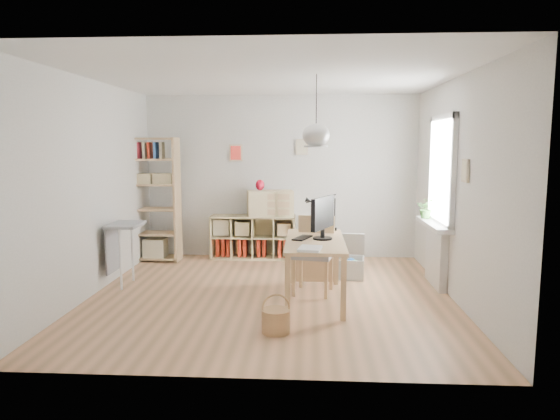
# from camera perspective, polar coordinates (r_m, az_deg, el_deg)

# --- Properties ---
(ground) EXTENTS (4.50, 4.50, 0.00)m
(ground) POSITION_cam_1_polar(r_m,az_deg,el_deg) (6.38, -1.07, -9.74)
(ground) COLOR tan
(ground) RESTS_ON ground
(room_shell) EXTENTS (4.50, 4.50, 4.50)m
(room_shell) POSITION_cam_1_polar(r_m,az_deg,el_deg) (5.93, 4.14, 8.54)
(room_shell) COLOR silver
(room_shell) RESTS_ON ground
(window_unit) EXTENTS (0.07, 1.16, 1.46)m
(window_unit) POSITION_cam_1_polar(r_m,az_deg,el_deg) (6.91, 18.08, 4.30)
(window_unit) COLOR white
(window_unit) RESTS_ON ground
(radiator) EXTENTS (0.10, 0.80, 0.80)m
(radiator) POSITION_cam_1_polar(r_m,az_deg,el_deg) (7.05, 17.42, -5.05)
(radiator) COLOR silver
(radiator) RESTS_ON ground
(windowsill) EXTENTS (0.22, 1.20, 0.06)m
(windowsill) POSITION_cam_1_polar(r_m,az_deg,el_deg) (6.96, 17.16, -1.60)
(windowsill) COLOR white
(windowsill) RESTS_ON radiator
(desk) EXTENTS (0.70, 1.50, 0.75)m
(desk) POSITION_cam_1_polar(r_m,az_deg,el_deg) (6.05, 4.02, -4.29)
(desk) COLOR tan
(desk) RESTS_ON ground
(cube_shelf) EXTENTS (1.40, 0.38, 0.72)m
(cube_shelf) POSITION_cam_1_polar(r_m,az_deg,el_deg) (8.37, -3.21, -3.47)
(cube_shelf) COLOR beige
(cube_shelf) RESTS_ON ground
(tall_bookshelf) EXTENTS (0.80, 0.38, 2.00)m
(tall_bookshelf) POSITION_cam_1_polar(r_m,az_deg,el_deg) (8.31, -14.26, 1.73)
(tall_bookshelf) COLOR tan
(tall_bookshelf) RESTS_ON ground
(side_table) EXTENTS (0.40, 0.55, 0.85)m
(side_table) POSITION_cam_1_polar(r_m,az_deg,el_deg) (7.01, -17.73, -2.91)
(side_table) COLOR #969699
(side_table) RESTS_ON ground
(chair) EXTENTS (0.56, 0.56, 0.97)m
(chair) POSITION_cam_1_polar(r_m,az_deg,el_deg) (6.42, 3.92, -4.53)
(chair) COLOR #969699
(chair) RESTS_ON ground
(wicker_basket) EXTENTS (0.29, 0.29, 0.40)m
(wicker_basket) POSITION_cam_1_polar(r_m,az_deg,el_deg) (5.17, -0.47, -12.44)
(wicker_basket) COLOR #AC834D
(wicker_basket) RESTS_ON ground
(storage_chest) EXTENTS (0.64, 0.70, 0.60)m
(storage_chest) POSITION_cam_1_polar(r_m,az_deg,el_deg) (7.28, 7.40, -6.03)
(storage_chest) COLOR silver
(storage_chest) RESTS_ON ground
(monitor) EXTENTS (0.29, 0.56, 0.52)m
(monitor) POSITION_cam_1_polar(r_m,az_deg,el_deg) (6.03, 4.91, -0.65)
(monitor) COLOR black
(monitor) RESTS_ON desk
(keyboard) EXTENTS (0.26, 0.38, 0.02)m
(keyboard) POSITION_cam_1_polar(r_m,az_deg,el_deg) (6.11, 2.57, -3.19)
(keyboard) COLOR black
(keyboard) RESTS_ON desk
(task_lamp) EXTENTS (0.43, 0.16, 0.46)m
(task_lamp) POSITION_cam_1_polar(r_m,az_deg,el_deg) (6.59, 4.48, 0.27)
(task_lamp) COLOR black
(task_lamp) RESTS_ON desk
(yarn_ball) EXTENTS (0.14, 0.14, 0.14)m
(yarn_ball) POSITION_cam_1_polar(r_m,az_deg,el_deg) (6.55, 4.83, -1.93)
(yarn_ball) COLOR #4C0A14
(yarn_ball) RESTS_ON desk
(paper_tray) EXTENTS (0.28, 0.33, 0.03)m
(paper_tray) POSITION_cam_1_polar(r_m,az_deg,el_deg) (5.46, 3.45, -4.43)
(paper_tray) COLOR white
(paper_tray) RESTS_ON desk
(drawer_chest) EXTENTS (0.79, 0.48, 0.42)m
(drawer_chest) POSITION_cam_1_polar(r_m,az_deg,el_deg) (8.20, -1.13, 0.78)
(drawer_chest) COLOR beige
(drawer_chest) RESTS_ON cube_shelf
(red_vase) EXTENTS (0.15, 0.15, 0.18)m
(red_vase) POSITION_cam_1_polar(r_m,az_deg,el_deg) (8.18, -2.30, 2.87)
(red_vase) COLOR maroon
(red_vase) RESTS_ON drawer_chest
(potted_plant) EXTENTS (0.32, 0.30, 0.28)m
(potted_plant) POSITION_cam_1_polar(r_m,az_deg,el_deg) (7.27, 16.41, 0.17)
(potted_plant) COLOR #2D5C22
(potted_plant) RESTS_ON windowsill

